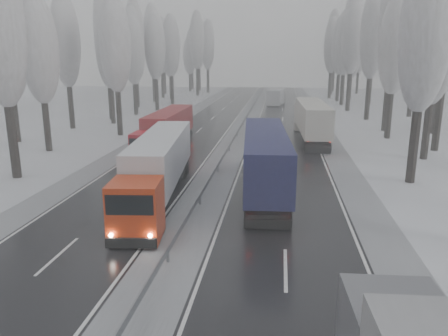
% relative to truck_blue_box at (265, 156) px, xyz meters
% --- Properties ---
extents(carriageway_right, '(7.50, 200.00, 0.03)m').
position_rel_truck_blue_box_xyz_m(carriageway_right, '(1.39, 6.53, -2.49)').
color(carriageway_right, black).
rests_on(carriageway_right, ground).
extents(carriageway_left, '(7.50, 200.00, 0.03)m').
position_rel_truck_blue_box_xyz_m(carriageway_left, '(-9.11, 6.53, -2.49)').
color(carriageway_left, black).
rests_on(carriageway_left, ground).
extents(median_slush, '(3.00, 200.00, 0.04)m').
position_rel_truck_blue_box_xyz_m(median_slush, '(-3.86, 6.53, -2.48)').
color(median_slush, '#9C9EA4').
rests_on(median_slush, ground).
extents(shoulder_right, '(2.40, 200.00, 0.04)m').
position_rel_truck_blue_box_xyz_m(shoulder_right, '(6.34, 6.53, -2.48)').
color(shoulder_right, '#9C9EA4').
rests_on(shoulder_right, ground).
extents(shoulder_left, '(2.40, 200.00, 0.04)m').
position_rel_truck_blue_box_xyz_m(shoulder_left, '(-14.06, 6.53, -2.48)').
color(shoulder_left, '#9C9EA4').
rests_on(shoulder_left, ground).
extents(median_guardrail, '(0.12, 200.00, 0.76)m').
position_rel_truck_blue_box_xyz_m(median_guardrail, '(-3.86, 6.51, -1.90)').
color(median_guardrail, slate).
rests_on(median_guardrail, ground).
extents(tree_18, '(3.60, 3.60, 16.58)m').
position_rel_truck_blue_box_xyz_m(tree_18, '(10.65, 3.56, 8.20)').
color(tree_18, black).
rests_on(tree_18, ground).
extents(tree_20, '(3.60, 3.60, 15.71)m').
position_rel_truck_blue_box_xyz_m(tree_20, '(14.04, 11.69, 7.64)').
color(tree_20, black).
rests_on(tree_20, ground).
extents(tree_22, '(3.60, 3.60, 15.86)m').
position_rel_truck_blue_box_xyz_m(tree_22, '(13.16, 22.13, 7.74)').
color(tree_22, black).
rests_on(tree_22, ground).
extents(tree_23, '(3.60, 3.60, 13.55)m').
position_rel_truck_blue_box_xyz_m(tree_23, '(19.45, 26.13, 6.27)').
color(tree_23, black).
rests_on(tree_23, ground).
extents(tree_24, '(3.60, 3.60, 20.49)m').
position_rel_truck_blue_box_xyz_m(tree_24, '(14.04, 27.55, 10.69)').
color(tree_24, black).
rests_on(tree_24, ground).
extents(tree_25, '(3.60, 3.60, 19.44)m').
position_rel_truck_blue_box_xyz_m(tree_25, '(20.95, 31.55, 10.02)').
color(tree_25, black).
rests_on(tree_25, ground).
extents(tree_26, '(3.60, 3.60, 18.78)m').
position_rel_truck_blue_box_xyz_m(tree_26, '(13.70, 37.80, 9.60)').
color(tree_26, black).
rests_on(tree_26, ground).
extents(tree_27, '(3.60, 3.60, 17.62)m').
position_rel_truck_blue_box_xyz_m(tree_27, '(20.85, 41.80, 8.86)').
color(tree_27, black).
rests_on(tree_27, ground).
extents(tree_28, '(3.60, 3.60, 19.62)m').
position_rel_truck_blue_box_xyz_m(tree_28, '(12.48, 48.48, 10.14)').
color(tree_28, black).
rests_on(tree_28, ground).
extents(tree_29, '(3.60, 3.60, 18.11)m').
position_rel_truck_blue_box_xyz_m(tree_29, '(19.85, 52.48, 9.17)').
color(tree_29, black).
rests_on(tree_29, ground).
extents(tree_30, '(3.60, 3.60, 17.86)m').
position_rel_truck_blue_box_xyz_m(tree_30, '(12.70, 58.23, 9.02)').
color(tree_30, black).
rests_on(tree_30, ground).
extents(tree_31, '(3.60, 3.60, 18.58)m').
position_rel_truck_blue_box_xyz_m(tree_31, '(18.62, 62.23, 9.47)').
color(tree_31, black).
rests_on(tree_31, ground).
extents(tree_32, '(3.60, 3.60, 17.33)m').
position_rel_truck_blue_box_xyz_m(tree_32, '(12.77, 65.74, 8.68)').
color(tree_32, black).
rests_on(tree_32, ground).
extents(tree_33, '(3.60, 3.60, 14.33)m').
position_rel_truck_blue_box_xyz_m(tree_33, '(15.91, 69.74, 6.76)').
color(tree_33, black).
rests_on(tree_33, ground).
extents(tree_34, '(3.60, 3.60, 17.63)m').
position_rel_truck_blue_box_xyz_m(tree_34, '(11.87, 72.84, 8.87)').
color(tree_34, black).
rests_on(tree_34, ground).
extents(tree_35, '(3.60, 3.60, 18.25)m').
position_rel_truck_blue_box_xyz_m(tree_35, '(21.08, 76.84, 9.26)').
color(tree_35, black).
rests_on(tree_35, ground).
extents(tree_36, '(3.60, 3.60, 20.23)m').
position_rel_truck_blue_box_xyz_m(tree_36, '(13.18, 82.69, 10.52)').
color(tree_36, black).
rests_on(tree_36, ground).
extents(tree_37, '(3.60, 3.60, 16.37)m').
position_rel_truck_blue_box_xyz_m(tree_37, '(20.16, 86.69, 8.06)').
color(tree_37, black).
rests_on(tree_37, ground).
extents(tree_38, '(3.60, 3.60, 17.97)m').
position_rel_truck_blue_box_xyz_m(tree_38, '(14.87, 93.25, 9.09)').
color(tree_38, black).
rests_on(tree_38, ground).
extents(tree_39, '(3.60, 3.60, 16.19)m').
position_rel_truck_blue_box_xyz_m(tree_39, '(17.69, 97.25, 7.95)').
color(tree_39, black).
rests_on(tree_39, ground).
extents(tree_60, '(3.60, 3.60, 14.84)m').
position_rel_truck_blue_box_xyz_m(tree_60, '(-21.61, 10.73, 7.09)').
color(tree_60, black).
rests_on(tree_60, ground).
extents(tree_61, '(3.60, 3.60, 13.95)m').
position_rel_truck_blue_box_xyz_m(tree_61, '(-27.38, 14.73, 6.52)').
color(tree_61, black).
rests_on(tree_61, ground).
extents(tree_62, '(3.60, 3.60, 16.04)m').
position_rel_truck_blue_box_xyz_m(tree_62, '(-17.80, 20.25, 7.85)').
color(tree_62, black).
rests_on(tree_62, ground).
extents(tree_63, '(3.60, 3.60, 16.88)m').
position_rel_truck_blue_box_xyz_m(tree_63, '(-25.71, 24.25, 8.39)').
color(tree_63, black).
rests_on(tree_63, ground).
extents(tree_64, '(3.60, 3.60, 15.42)m').
position_rel_truck_blue_box_xyz_m(tree_64, '(-22.12, 29.24, 7.46)').
color(tree_64, black).
rests_on(tree_64, ground).
extents(tree_65, '(3.60, 3.60, 19.48)m').
position_rel_truck_blue_box_xyz_m(tree_65, '(-23.91, 33.24, 10.04)').
color(tree_65, black).
rests_on(tree_65, ground).
extents(tree_66, '(3.60, 3.60, 15.23)m').
position_rel_truck_blue_box_xyz_m(tree_66, '(-22.02, 38.87, 7.34)').
color(tree_66, black).
rests_on(tree_66, ground).
extents(tree_67, '(3.60, 3.60, 17.09)m').
position_rel_truck_blue_box_xyz_m(tree_67, '(-23.41, 42.87, 8.53)').
color(tree_67, black).
rests_on(tree_67, ground).
extents(tree_68, '(3.60, 3.60, 16.65)m').
position_rel_truck_blue_box_xyz_m(tree_68, '(-20.44, 45.64, 8.24)').
color(tree_68, black).
rests_on(tree_68, ground).
extents(tree_69, '(3.60, 3.60, 19.35)m').
position_rel_truck_blue_box_xyz_m(tree_69, '(-25.28, 49.64, 9.96)').
color(tree_69, black).
rests_on(tree_69, ground).
extents(tree_70, '(3.60, 3.60, 17.09)m').
position_rel_truck_blue_box_xyz_m(tree_70, '(-20.19, 55.72, 8.53)').
color(tree_70, black).
rests_on(tree_70, ground).
extents(tree_71, '(3.60, 3.60, 19.61)m').
position_rel_truck_blue_box_xyz_m(tree_71, '(-24.95, 59.72, 10.12)').
color(tree_71, black).
rests_on(tree_71, ground).
extents(tree_72, '(3.60, 3.60, 15.11)m').
position_rel_truck_blue_box_xyz_m(tree_72, '(-22.79, 65.06, 7.26)').
color(tree_72, black).
rests_on(tree_72, ground).
extents(tree_73, '(3.60, 3.60, 17.22)m').
position_rel_truck_blue_box_xyz_m(tree_73, '(-25.68, 69.06, 8.61)').
color(tree_73, black).
rests_on(tree_73, ground).
extents(tree_74, '(3.60, 3.60, 19.68)m').
position_rel_truck_blue_box_xyz_m(tree_74, '(-18.93, 75.85, 10.17)').
color(tree_74, black).
rests_on(tree_74, ground).
extents(tree_75, '(3.60, 3.60, 18.60)m').
position_rel_truck_blue_box_xyz_m(tree_75, '(-28.06, 79.85, 9.49)').
color(tree_75, black).
rests_on(tree_75, ground).
extents(tree_76, '(3.60, 3.60, 18.55)m').
position_rel_truck_blue_box_xyz_m(tree_76, '(-17.91, 85.25, 9.45)').
color(tree_76, black).
rests_on(tree_76, ground).
extents(tree_77, '(3.60, 3.60, 14.32)m').
position_rel_truck_blue_box_xyz_m(tree_77, '(-23.52, 89.25, 6.76)').
color(tree_77, black).
rests_on(tree_77, ground).
extents(tree_78, '(3.60, 3.60, 19.55)m').
position_rel_truck_blue_box_xyz_m(tree_78, '(-21.42, 91.84, 10.09)').
color(tree_78, black).
rests_on(tree_78, ground).
extents(tree_79, '(3.60, 3.60, 17.07)m').
position_rel_truck_blue_box_xyz_m(tree_79, '(-24.19, 95.84, 8.51)').
color(tree_79, black).
rests_on(tree_79, ground).
extents(truck_blue_box, '(3.75, 16.83, 4.29)m').
position_rel_truck_blue_box_xyz_m(truck_blue_box, '(0.00, 0.00, 0.00)').
color(truck_blue_box, '#1D1E48').
rests_on(truck_blue_box, ground).
extents(truck_cream_box, '(3.26, 16.72, 4.26)m').
position_rel_truck_blue_box_xyz_m(truck_cream_box, '(4.34, 19.54, -0.01)').
color(truck_cream_box, '#ADA699').
rests_on(truck_cream_box, ground).
extents(box_truck_distant, '(3.55, 8.30, 3.00)m').
position_rel_truck_blue_box_xyz_m(box_truck_distant, '(0.15, 56.42, -0.97)').
color(box_truck_distant, silver).
rests_on(box_truck_distant, ground).
extents(truck_red_white, '(4.01, 15.83, 4.03)m').
position_rel_truck_blue_box_xyz_m(truck_red_white, '(-6.68, -2.57, -0.15)').
color(truck_red_white, '#BA2B0A').
rests_on(truck_red_white, ground).
extents(truck_red_red, '(2.42, 14.89, 3.81)m').
position_rel_truck_blue_box_xyz_m(truck_red_red, '(-9.99, 12.21, -0.28)').
color(truck_red_red, '#B60A16').
rests_on(truck_red_red, ground).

